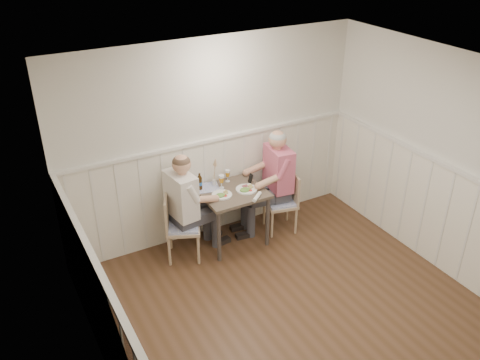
{
  "coord_description": "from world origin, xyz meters",
  "views": [
    {
      "loc": [
        -2.55,
        -3.05,
        3.88
      ],
      "look_at": [
        0.05,
        1.64,
        1.0
      ],
      "focal_mm": 38.0,
      "sensor_mm": 36.0,
      "label": 1
    }
  ],
  "objects": [
    {
      "name": "ground_plane",
      "position": [
        0.0,
        0.0,
        0.0
      ],
      "size": [
        4.5,
        4.5,
        0.0
      ],
      "primitive_type": "plane",
      "color": "#492F1B"
    },
    {
      "name": "room_shell",
      "position": [
        0.0,
        0.0,
        1.52
      ],
      "size": [
        4.04,
        4.54,
        2.6
      ],
      "color": "silver",
      "rests_on": "ground"
    },
    {
      "name": "wainscot",
      "position": [
        0.0,
        0.69,
        0.69
      ],
      "size": [
        4.0,
        4.49,
        1.34
      ],
      "color": "silver",
      "rests_on": "ground"
    },
    {
      "name": "dining_table",
      "position": [
        0.05,
        1.84,
        0.64
      ],
      "size": [
        0.79,
        0.7,
        0.75
      ],
      "color": "#4C4537",
      "rests_on": "ground"
    },
    {
      "name": "chair_right",
      "position": [
        0.79,
        1.77,
        0.45
      ],
      "size": [
        0.47,
        0.47,
        0.83
      ],
      "color": "#9E8B61",
      "rests_on": "ground"
    },
    {
      "name": "chair_left",
      "position": [
        -0.69,
        1.86,
        0.47
      ],
      "size": [
        0.54,
        0.54,
        0.87
      ],
      "color": "#9E8B61",
      "rests_on": "ground"
    },
    {
      "name": "man_in_pink",
      "position": [
        0.71,
        1.87,
        0.6
      ],
      "size": [
        0.7,
        0.49,
        1.44
      ],
      "color": "#3F3F47",
      "rests_on": "ground"
    },
    {
      "name": "diner_cream",
      "position": [
        -0.58,
        1.88,
        0.59
      ],
      "size": [
        0.69,
        0.48,
        1.4
      ],
      "color": "#3F3F47",
      "rests_on": "ground"
    },
    {
      "name": "plate_man",
      "position": [
        0.21,
        1.77,
        0.77
      ],
      "size": [
        0.27,
        0.27,
        0.07
      ],
      "color": "white",
      "rests_on": "dining_table"
    },
    {
      "name": "plate_diner",
      "position": [
        -0.13,
        1.79,
        0.77
      ],
      "size": [
        0.25,
        0.25,
        0.06
      ],
      "color": "white",
      "rests_on": "dining_table"
    },
    {
      "name": "beer_glass_a",
      "position": [
        0.12,
        2.09,
        0.86
      ],
      "size": [
        0.07,
        0.07,
        0.16
      ],
      "color": "silver",
      "rests_on": "dining_table"
    },
    {
      "name": "beer_glass_b",
      "position": [
        -0.03,
        1.97,
        0.87
      ],
      "size": [
        0.07,
        0.07,
        0.18
      ],
      "color": "silver",
      "rests_on": "dining_table"
    },
    {
      "name": "beer_bottle",
      "position": [
        -0.29,
        2.07,
        0.85
      ],
      "size": [
        0.06,
        0.06,
        0.23
      ],
      "color": "black",
      "rests_on": "dining_table"
    },
    {
      "name": "rolled_napkin",
      "position": [
        0.23,
        1.53,
        0.77
      ],
      "size": [
        0.19,
        0.17,
        0.05
      ],
      "color": "white",
      "rests_on": "dining_table"
    },
    {
      "name": "grass_vase",
      "position": [
        -0.09,
        2.08,
        0.92
      ],
      "size": [
        0.04,
        0.04,
        0.38
      ],
      "color": "silver",
      "rests_on": "dining_table"
    },
    {
      "name": "gingham_mat",
      "position": [
        -0.21,
        2.07,
        0.75
      ],
      "size": [
        0.39,
        0.34,
        0.01
      ],
      "color": "#5663A9",
      "rests_on": "dining_table"
    }
  ]
}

